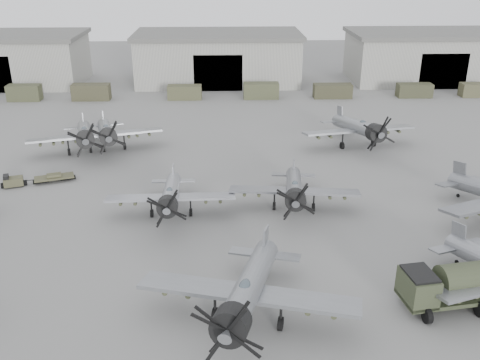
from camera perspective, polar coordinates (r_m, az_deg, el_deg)
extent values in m
plane|color=slate|center=(39.93, -2.51, -9.73)|extent=(220.00, 220.00, 0.00)
cube|color=#ACACA1|center=(104.50, -24.13, 11.53)|extent=(28.00, 14.00, 8.00)
cube|color=#ACACA1|center=(97.13, -2.35, 12.73)|extent=(28.00, 14.00, 8.00)
cube|color=#5C5B57|center=(96.43, -2.40, 15.27)|extent=(29.00, 14.80, 0.70)
cube|color=black|center=(90.65, -2.35, 11.33)|extent=(8.12, 0.40, 6.00)
cube|color=#ACACA1|center=(104.09, 19.57, 12.16)|extent=(28.00, 14.00, 8.00)
cube|color=#5C5B57|center=(103.44, 19.90, 14.51)|extent=(29.00, 14.80, 0.70)
cube|color=black|center=(98.08, 20.87, 10.77)|extent=(8.12, 0.40, 6.00)
cube|color=#3E412A|center=(91.38, -22.01, 8.63)|extent=(5.07, 2.20, 2.48)
cube|color=#3D3B27|center=(88.39, -15.58, 9.03)|extent=(5.86, 2.20, 2.52)
cube|color=#46472E|center=(86.20, -5.92, 9.30)|extent=(5.35, 2.20, 2.19)
cube|color=#42462E|center=(86.20, 2.26, 9.50)|extent=(5.56, 2.20, 2.49)
cube|color=#383825|center=(87.81, 9.85, 9.35)|extent=(6.07, 2.20, 2.22)
cube|color=#393A26|center=(91.42, 18.10, 9.08)|extent=(5.49, 2.20, 2.16)
cube|color=#49482F|center=(95.58, 24.21, 8.77)|extent=(6.24, 2.20, 2.15)
cylinder|color=gray|center=(34.26, 1.14, -10.99)|extent=(4.64, 11.80, 3.47)
cylinder|color=black|center=(29.68, -1.00, -15.19)|extent=(2.49, 2.24, 2.31)
cube|color=gray|center=(33.89, 0.90, -12.00)|extent=(14.03, 5.93, 0.62)
cube|color=gray|center=(38.52, 2.74, -6.50)|extent=(0.60, 1.82, 2.21)
ellipsoid|color=#3F4C54|center=(32.26, 0.49, -11.25)|extent=(0.99, 1.46, 0.62)
cylinder|color=black|center=(35.18, -2.66, -14.11)|extent=(0.53, 0.94, 0.89)
cylinder|color=black|center=(34.49, 4.34, -15.03)|extent=(0.53, 0.94, 0.89)
cylinder|color=black|center=(39.52, 2.59, -9.83)|extent=(0.22, 0.38, 0.35)
cube|color=gray|center=(43.02, 22.29, -5.39)|extent=(0.64, 1.62, 2.00)
cylinder|color=black|center=(43.87, 22.11, -8.10)|extent=(0.21, 0.34, 0.32)
cylinder|color=#9A9CA2|center=(47.81, -7.38, -1.31)|extent=(1.61, 9.65, 2.83)
cylinder|color=black|center=(43.68, -7.75, -2.82)|extent=(1.76, 1.48, 1.89)
cube|color=#9A9CA2|center=(47.42, -7.41, -1.84)|extent=(11.38, 2.29, 0.51)
cube|color=#9A9CA2|center=(51.66, -7.12, 0.80)|extent=(0.15, 1.51, 1.81)
ellipsoid|color=#3F4C54|center=(46.16, -7.54, -1.13)|extent=(0.57, 1.10, 0.51)
cylinder|color=black|center=(48.04, -9.38, -3.54)|extent=(0.27, 0.73, 0.73)
cylinder|color=black|center=(47.79, -5.27, -3.46)|extent=(0.27, 0.73, 0.73)
cylinder|color=black|center=(52.20, -7.03, -1.35)|extent=(0.12, 0.29, 0.29)
cylinder|color=gray|center=(48.79, 5.82, -0.63)|extent=(2.52, 10.01, 2.92)
cylinder|color=black|center=(44.50, 5.94, -2.10)|extent=(1.93, 1.67, 1.94)
cube|color=gray|center=(48.37, 5.82, -1.16)|extent=(11.84, 3.37, 0.52)
cube|color=gray|center=(52.78, 5.75, 1.44)|extent=(0.29, 1.56, 1.87)
ellipsoid|color=#3F4C54|center=(47.08, 5.89, -0.43)|extent=(0.68, 1.18, 0.52)
cylinder|color=black|center=(48.82, 3.66, -2.78)|extent=(0.34, 0.77, 0.75)
cylinder|color=black|center=(48.92, 7.83, -2.91)|extent=(0.34, 0.77, 0.75)
cylinder|color=black|center=(53.32, 5.67, -0.73)|extent=(0.15, 0.31, 0.30)
cube|color=gray|center=(54.59, 22.37, 0.83)|extent=(0.78, 1.69, 2.13)
cylinder|color=black|center=(55.26, 22.23, -1.54)|extent=(0.25, 0.36, 0.34)
cylinder|color=gray|center=(65.10, -14.13, 5.16)|extent=(4.30, 10.95, 3.22)
cylinder|color=black|center=(60.26, -13.88, 4.50)|extent=(2.31, 2.08, 2.14)
cube|color=gray|center=(64.59, -14.07, 4.78)|extent=(13.02, 5.51, 0.58)
cube|color=gray|center=(69.68, -14.41, 6.45)|extent=(0.56, 1.69, 2.06)
ellipsoid|color=#3F4C54|center=(63.25, -14.11, 5.52)|extent=(0.91, 1.35, 0.58)
cylinder|color=black|center=(64.87, -15.63, 3.15)|extent=(0.49, 0.87, 0.82)
cylinder|color=black|center=(65.02, -12.20, 3.54)|extent=(0.49, 0.87, 0.82)
cylinder|color=black|center=(70.05, -14.21, 4.60)|extent=(0.20, 0.35, 0.33)
cylinder|color=gray|center=(65.81, 12.30, 5.62)|extent=(3.77, 11.48, 3.35)
cylinder|color=black|center=(61.28, 14.32, 4.90)|extent=(2.33, 2.06, 2.23)
cube|color=gray|center=(65.34, 12.52, 5.22)|extent=(13.63, 4.91, 0.60)
cube|color=gray|center=(70.15, 10.60, 6.99)|extent=(0.47, 1.78, 2.14)
ellipsoid|color=#3F4C54|center=(64.05, 13.01, 5.98)|extent=(0.88, 1.39, 0.60)
cylinder|color=black|center=(64.87, 10.83, 3.62)|extent=(0.46, 0.90, 0.86)
cylinder|color=black|center=(66.57, 14.06, 3.84)|extent=(0.46, 0.90, 0.86)
cylinder|color=black|center=(70.55, 10.57, 5.07)|extent=(0.19, 0.36, 0.34)
cylinder|color=gray|center=(64.91, -16.25, 4.88)|extent=(4.30, 10.95, 3.22)
cylinder|color=black|center=(60.07, -16.18, 4.19)|extent=(2.31, 2.08, 2.14)
cube|color=gray|center=(64.40, -16.21, 4.49)|extent=(13.02, 5.51, 0.58)
cube|color=gray|center=(69.49, -16.40, 6.19)|extent=(0.56, 1.69, 2.06)
ellipsoid|color=#3F4C54|center=(63.06, -16.29, 5.23)|extent=(0.91, 1.35, 0.58)
cylinder|color=black|center=(64.76, -17.76, 2.86)|extent=(0.49, 0.87, 0.82)
cylinder|color=black|center=(64.75, -14.32, 3.25)|extent=(0.49, 0.87, 0.82)
cylinder|color=black|center=(69.86, -16.18, 4.34)|extent=(0.20, 0.35, 0.33)
cube|color=#343B27|center=(38.91, 22.37, -11.17)|extent=(8.34, 3.80, 0.29)
cube|color=#343B27|center=(36.93, 18.45, -10.79)|extent=(2.21, 2.88, 1.95)
cylinder|color=#343B27|center=(38.84, 23.94, -9.49)|extent=(5.55, 2.94, 2.18)
cube|color=black|center=(36.39, 18.65, -9.44)|extent=(2.04, 2.53, 0.17)
cylinder|color=black|center=(36.77, 19.33, -13.49)|extent=(0.49, 1.07, 1.03)
cube|color=#46452D|center=(57.87, -23.01, -0.14)|extent=(2.08, 1.63, 0.81)
cube|color=black|center=(57.74, -23.69, 0.24)|extent=(0.77, 1.03, 0.51)
cylinder|color=black|center=(57.98, -22.96, -0.41)|extent=(1.34, 0.92, 0.57)
cylinder|color=black|center=(57.82, -21.70, -0.05)|extent=(1.18, 0.45, 0.08)
cube|color=#46452D|center=(57.73, -19.21, 0.29)|extent=(4.11, 2.54, 0.18)
cylinder|color=black|center=(57.83, -19.18, 0.06)|extent=(1.59, 0.90, 0.45)
cylinder|color=#46452D|center=(57.66, -19.23, 0.47)|extent=(1.45, 0.75, 0.33)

